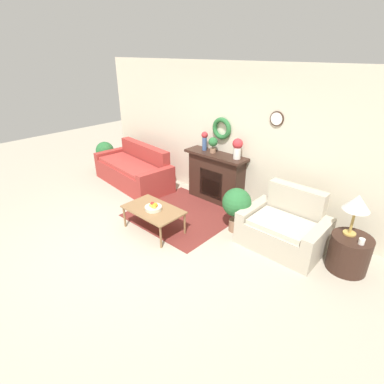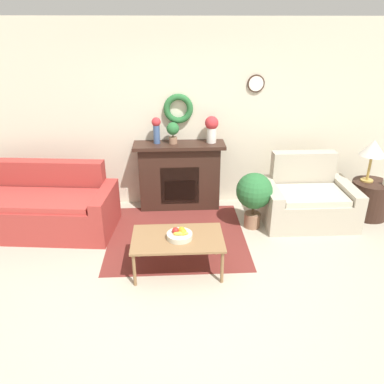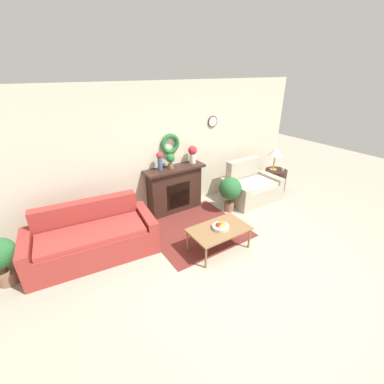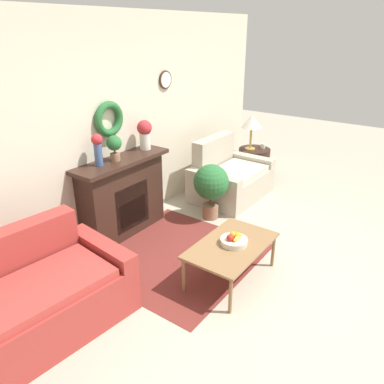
{
  "view_description": "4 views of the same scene",
  "coord_description": "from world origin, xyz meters",
  "px_view_note": "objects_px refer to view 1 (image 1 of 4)",
  "views": [
    {
      "loc": [
        3.39,
        -2.37,
        2.87
      ],
      "look_at": [
        0.25,
        1.1,
        0.64
      ],
      "focal_mm": 28.0,
      "sensor_mm": 36.0,
      "label": 1
    },
    {
      "loc": [
        -0.13,
        -3.11,
        2.6
      ],
      "look_at": [
        0.1,
        1.11,
        0.7
      ],
      "focal_mm": 35.0,
      "sensor_mm": 36.0,
      "label": 2
    },
    {
      "loc": [
        -2.5,
        -2.33,
        2.9
      ],
      "look_at": [
        -0.09,
        1.36,
        0.77
      ],
      "focal_mm": 24.0,
      "sensor_mm": 36.0,
      "label": 3
    },
    {
      "loc": [
        -3.05,
        -1.12,
        2.49
      ],
      "look_at": [
        0.02,
        1.09,
        0.82
      ],
      "focal_mm": 35.0,
      "sensor_mm": 36.0,
      "label": 4
    }
  ],
  "objects_px": {
    "couch_left": "(134,171)",
    "loveseat_right": "(284,228)",
    "fruit_bowl": "(153,207)",
    "mug": "(362,241)",
    "fireplace": "(216,177)",
    "vase_on_mantel_left": "(205,139)",
    "side_table_by_loveseat": "(349,253)",
    "potted_plant_floor_by_loveseat": "(237,204)",
    "potted_plant_on_mantel": "(213,143)",
    "table_lamp": "(357,204)",
    "vase_on_mantel_right": "(237,147)",
    "potted_plant_floor_by_couch": "(105,153)",
    "coffee_table": "(153,211)"
  },
  "relations": [
    {
      "from": "side_table_by_loveseat",
      "to": "vase_on_mantel_right",
      "type": "bearing_deg",
      "value": 168.46
    },
    {
      "from": "side_table_by_loveseat",
      "to": "vase_on_mantel_left",
      "type": "bearing_deg",
      "value": 171.37
    },
    {
      "from": "vase_on_mantel_left",
      "to": "fruit_bowl",
      "type": "bearing_deg",
      "value": -80.38
    },
    {
      "from": "potted_plant_on_mantel",
      "to": "side_table_by_loveseat",
      "type": "bearing_deg",
      "value": -8.93
    },
    {
      "from": "couch_left",
      "to": "table_lamp",
      "type": "bearing_deg",
      "value": 8.41
    },
    {
      "from": "vase_on_mantel_right",
      "to": "side_table_by_loveseat",
      "type": "bearing_deg",
      "value": -11.54
    },
    {
      "from": "fireplace",
      "to": "coffee_table",
      "type": "height_order",
      "value": "fireplace"
    },
    {
      "from": "potted_plant_floor_by_loveseat",
      "to": "fruit_bowl",
      "type": "bearing_deg",
      "value": -137.19
    },
    {
      "from": "loveseat_right",
      "to": "side_table_by_loveseat",
      "type": "distance_m",
      "value": 0.96
    },
    {
      "from": "fruit_bowl",
      "to": "potted_plant_on_mantel",
      "type": "bearing_deg",
      "value": 91.69
    },
    {
      "from": "fruit_bowl",
      "to": "mug",
      "type": "xyz_separation_m",
      "value": [
        2.92,
        1.09,
        0.11
      ]
    },
    {
      "from": "loveseat_right",
      "to": "side_table_by_loveseat",
      "type": "height_order",
      "value": "loveseat_right"
    },
    {
      "from": "mug",
      "to": "vase_on_mantel_left",
      "type": "height_order",
      "value": "vase_on_mantel_left"
    },
    {
      "from": "side_table_by_loveseat",
      "to": "table_lamp",
      "type": "relative_size",
      "value": 0.91
    },
    {
      "from": "vase_on_mantel_right",
      "to": "potted_plant_on_mantel",
      "type": "height_order",
      "value": "vase_on_mantel_right"
    },
    {
      "from": "loveseat_right",
      "to": "mug",
      "type": "relative_size",
      "value": 15.4
    },
    {
      "from": "table_lamp",
      "to": "mug",
      "type": "xyz_separation_m",
      "value": [
        0.19,
        -0.15,
        -0.44
      ]
    },
    {
      "from": "potted_plant_on_mantel",
      "to": "mug",
      "type": "bearing_deg",
      "value": -10.38
    },
    {
      "from": "loveseat_right",
      "to": "potted_plant_floor_by_loveseat",
      "type": "xyz_separation_m",
      "value": [
        -0.81,
        -0.18,
        0.21
      ]
    },
    {
      "from": "side_table_by_loveseat",
      "to": "potted_plant_floor_by_loveseat",
      "type": "relative_size",
      "value": 0.7
    },
    {
      "from": "loveseat_right",
      "to": "potted_plant_on_mantel",
      "type": "xyz_separation_m",
      "value": [
        -1.89,
        0.51,
        0.9
      ]
    },
    {
      "from": "loveseat_right",
      "to": "side_table_by_loveseat",
      "type": "xyz_separation_m",
      "value": [
        0.96,
        0.06,
        -0.04
      ]
    },
    {
      "from": "table_lamp",
      "to": "potted_plant_floor_by_loveseat",
      "type": "distance_m",
      "value": 1.8
    },
    {
      "from": "loveseat_right",
      "to": "fruit_bowl",
      "type": "distance_m",
      "value": 2.16
    },
    {
      "from": "couch_left",
      "to": "vase_on_mantel_left",
      "type": "height_order",
      "value": "vase_on_mantel_left"
    },
    {
      "from": "mug",
      "to": "potted_plant_floor_by_loveseat",
      "type": "bearing_deg",
      "value": -175.76
    },
    {
      "from": "vase_on_mantel_left",
      "to": "potted_plant_floor_by_loveseat",
      "type": "relative_size",
      "value": 0.48
    },
    {
      "from": "couch_left",
      "to": "fruit_bowl",
      "type": "xyz_separation_m",
      "value": [
        1.9,
        -1.06,
        0.15
      ]
    },
    {
      "from": "fruit_bowl",
      "to": "vase_on_mantel_left",
      "type": "bearing_deg",
      "value": 99.62
    },
    {
      "from": "fireplace",
      "to": "potted_plant_on_mantel",
      "type": "xyz_separation_m",
      "value": [
        -0.09,
        -0.01,
        0.69
      ]
    },
    {
      "from": "loveseat_right",
      "to": "potted_plant_on_mantel",
      "type": "height_order",
      "value": "potted_plant_on_mantel"
    },
    {
      "from": "fireplace",
      "to": "side_table_by_loveseat",
      "type": "height_order",
      "value": "fireplace"
    },
    {
      "from": "couch_left",
      "to": "vase_on_mantel_left",
      "type": "xyz_separation_m",
      "value": [
        1.62,
        0.6,
        0.92
      ]
    },
    {
      "from": "table_lamp",
      "to": "mug",
      "type": "relative_size",
      "value": 7.42
    },
    {
      "from": "fireplace",
      "to": "vase_on_mantel_right",
      "type": "xyz_separation_m",
      "value": [
        0.47,
        0.01,
        0.73
      ]
    },
    {
      "from": "loveseat_right",
      "to": "potted_plant_floor_by_loveseat",
      "type": "relative_size",
      "value": 1.59
    },
    {
      "from": "mug",
      "to": "fruit_bowl",
      "type": "bearing_deg",
      "value": -159.48
    },
    {
      "from": "vase_on_mantel_right",
      "to": "potted_plant_floor_by_loveseat",
      "type": "height_order",
      "value": "vase_on_mantel_right"
    },
    {
      "from": "fireplace",
      "to": "potted_plant_floor_by_couch",
      "type": "distance_m",
      "value": 3.23
    },
    {
      "from": "vase_on_mantel_right",
      "to": "mug",
      "type": "bearing_deg",
      "value": -13.16
    },
    {
      "from": "fireplace",
      "to": "vase_on_mantel_left",
      "type": "distance_m",
      "value": 0.79
    },
    {
      "from": "coffee_table",
      "to": "table_lamp",
      "type": "xyz_separation_m",
      "value": [
        2.75,
        1.23,
        0.63
      ]
    },
    {
      "from": "vase_on_mantel_left",
      "to": "potted_plant_floor_by_couch",
      "type": "relative_size",
      "value": 0.5
    },
    {
      "from": "mug",
      "to": "potted_plant_on_mantel",
      "type": "bearing_deg",
      "value": 169.62
    },
    {
      "from": "fireplace",
      "to": "coffee_table",
      "type": "relative_size",
      "value": 1.29
    },
    {
      "from": "loveseat_right",
      "to": "vase_on_mantel_left",
      "type": "bearing_deg",
      "value": 166.35
    },
    {
      "from": "couch_left",
      "to": "loveseat_right",
      "type": "bearing_deg",
      "value": 7.21
    },
    {
      "from": "side_table_by_loveseat",
      "to": "vase_on_mantel_right",
      "type": "xyz_separation_m",
      "value": [
        -2.29,
        0.47,
        0.98
      ]
    },
    {
      "from": "vase_on_mantel_left",
      "to": "vase_on_mantel_right",
      "type": "relative_size",
      "value": 0.98
    },
    {
      "from": "vase_on_mantel_left",
      "to": "table_lamp",
      "type": "bearing_deg",
      "value": -7.8
    }
  ]
}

